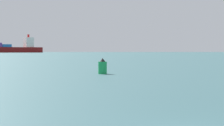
# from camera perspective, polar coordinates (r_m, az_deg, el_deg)

# --- Properties ---
(channel_buoy) EXTENTS (1.17, 1.17, 2.14)m
(channel_buoy) POSITION_cam_1_polar(r_m,az_deg,el_deg) (47.12, -1.55, -0.62)
(channel_buoy) COLOR #19994C
(channel_buoy) RESTS_ON ground_plane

